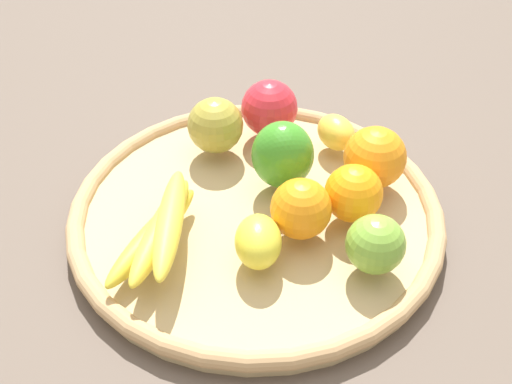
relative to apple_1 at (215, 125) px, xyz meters
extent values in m
plane|color=brown|center=(0.01, -0.13, -0.07)|extent=(2.40, 2.40, 0.00)
cylinder|color=tan|center=(0.01, -0.13, -0.06)|extent=(0.45, 0.45, 0.02)
torus|color=tan|center=(0.01, -0.13, -0.05)|extent=(0.47, 0.47, 0.02)
sphere|color=#A49737|center=(0.00, 0.00, 0.00)|extent=(0.09, 0.09, 0.08)
sphere|color=orange|center=(0.11, -0.19, 0.00)|extent=(0.09, 0.09, 0.07)
ellipsoid|color=yellow|center=(-0.12, -0.15, -0.02)|extent=(0.15, 0.14, 0.03)
ellipsoid|color=yellow|center=(-0.12, -0.16, -0.01)|extent=(0.12, 0.16, 0.03)
ellipsoid|color=yellow|center=(-0.10, -0.17, 0.00)|extent=(0.09, 0.18, 0.03)
sphere|color=#77AB39|center=(0.10, -0.27, 0.00)|extent=(0.07, 0.07, 0.07)
ellipsoid|color=#3C9025|center=(0.06, -0.10, 0.01)|extent=(0.10, 0.10, 0.09)
sphere|color=red|center=(0.08, 0.01, 0.00)|extent=(0.10, 0.10, 0.08)
ellipsoid|color=yellow|center=(-0.02, -0.21, -0.01)|extent=(0.07, 0.08, 0.05)
ellipsoid|color=yellow|center=(0.15, -0.05, -0.01)|extent=(0.05, 0.07, 0.05)
sphere|color=orange|center=(0.17, -0.14, 0.00)|extent=(0.11, 0.11, 0.08)
sphere|color=orange|center=(0.04, -0.19, 0.00)|extent=(0.08, 0.08, 0.07)
camera|label=1|loc=(-0.20, -0.69, 0.50)|focal=45.92mm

